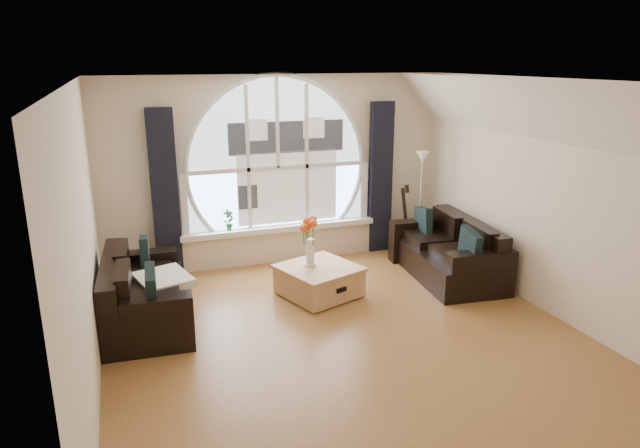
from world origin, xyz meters
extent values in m
cube|color=brown|center=(0.00, 0.00, 0.00)|extent=(5.00, 5.50, 0.01)
cube|color=silver|center=(0.00, 0.00, 2.70)|extent=(5.00, 5.50, 0.01)
cube|color=beige|center=(0.00, 2.75, 1.35)|extent=(5.00, 0.01, 2.70)
cube|color=beige|center=(0.00, -2.75, 1.35)|extent=(5.00, 0.01, 2.70)
cube|color=beige|center=(-2.50, 0.00, 1.35)|extent=(0.01, 5.50, 2.70)
cube|color=beige|center=(2.50, 0.00, 1.35)|extent=(0.01, 5.50, 2.70)
cube|color=silver|center=(2.20, 0.00, 2.35)|extent=(0.92, 5.50, 0.72)
cube|color=silver|center=(0.00, 2.72, 1.62)|extent=(2.60, 0.06, 2.15)
cube|color=white|center=(0.00, 2.65, 0.51)|extent=(2.90, 0.22, 0.08)
cube|color=white|center=(0.00, 2.69, 1.62)|extent=(2.76, 0.08, 2.15)
cube|color=silver|center=(0.15, 2.71, 1.50)|extent=(1.70, 0.02, 1.50)
cube|color=black|center=(-1.60, 2.63, 1.15)|extent=(0.35, 0.12, 2.30)
cube|color=black|center=(1.60, 2.63, 1.15)|extent=(0.35, 0.12, 2.30)
cube|color=black|center=(-2.00, 1.18, 0.40)|extent=(0.98, 1.80, 0.78)
cube|color=black|center=(1.97, 1.25, 0.40)|extent=(1.06, 1.85, 0.79)
cube|color=tan|center=(0.11, 1.23, 0.22)|extent=(1.12, 1.12, 0.43)
cube|color=silver|center=(-1.80, 1.15, 0.50)|extent=(0.69, 0.69, 0.10)
cube|color=white|center=(0.02, 1.31, 0.78)|extent=(0.24, 0.24, 0.70)
cube|color=#B2B2B2|center=(2.06, 2.18, 0.80)|extent=(0.24, 0.24, 1.60)
cube|color=#99652D|center=(1.95, 2.53, 0.53)|extent=(0.40, 0.31, 1.06)
imported|color=#1E6023|center=(-0.75, 2.65, 0.70)|extent=(0.19, 0.16, 0.31)
camera|label=1|loc=(-2.15, -5.11, 2.91)|focal=32.02mm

